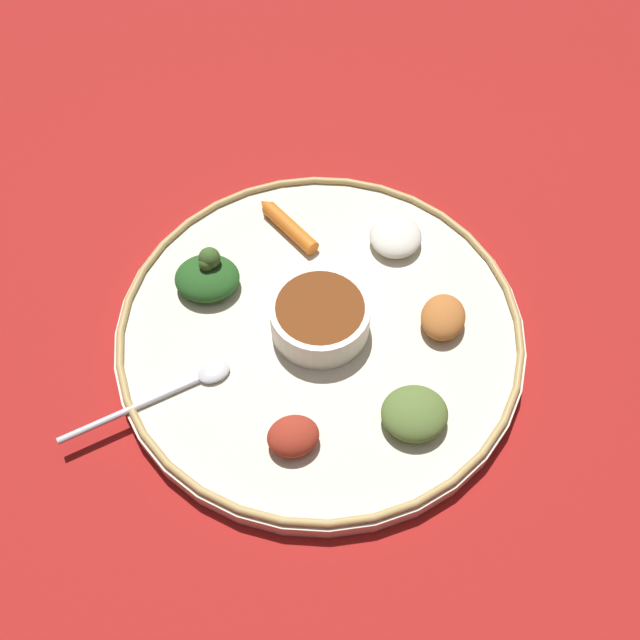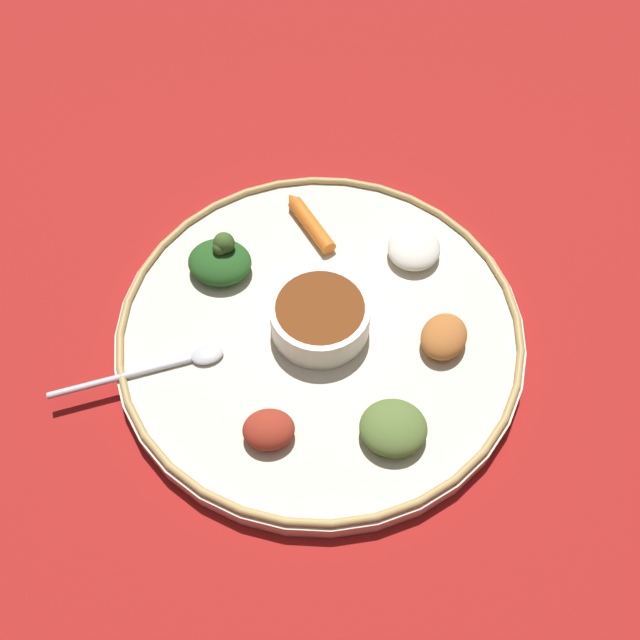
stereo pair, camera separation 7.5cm
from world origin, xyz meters
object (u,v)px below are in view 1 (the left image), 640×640
at_px(center_bowl, 320,317).
at_px(spoon, 173,390).
at_px(carrot_near_spoon, 287,225).
at_px(greens_pile, 207,276).

distance_m(center_bowl, spoon, 0.17).
height_order(spoon, carrot_near_spoon, carrot_near_spoon).
bearing_deg(greens_pile, carrot_near_spoon, 74.84).
xyz_separation_m(greens_pile, carrot_near_spoon, (0.03, 0.11, -0.01)).
height_order(greens_pile, carrot_near_spoon, greens_pile).
xyz_separation_m(center_bowl, spoon, (-0.09, -0.14, -0.02)).
bearing_deg(greens_pile, spoon, -69.06).
bearing_deg(center_bowl, spoon, -120.82).
relative_size(spoon, greens_pile, 1.75).
xyz_separation_m(center_bowl, greens_pile, (-0.13, -0.02, -0.00)).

